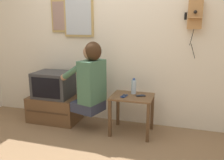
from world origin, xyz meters
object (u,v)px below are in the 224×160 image
object	(u,v)px
wall_phone_antique	(195,14)
cell_phone_held	(124,96)
wall_mirror	(79,16)
cell_phone_spare	(141,96)
framed_picture	(62,16)
water_bottle	(134,87)
person	(91,79)
television	(53,84)

from	to	relation	value
wall_phone_antique	cell_phone_held	distance (m)	1.37
wall_mirror	cell_phone_spare	xyz separation A→B (m)	(1.01, -0.32, -1.03)
framed_picture	wall_mirror	world-z (taller)	wall_mirror
framed_picture	cell_phone_spare	bearing A→B (deg)	-14.29
water_bottle	cell_phone_held	bearing A→B (deg)	-121.36
wall_phone_antique	framed_picture	world-z (taller)	framed_picture
person	wall_phone_antique	world-z (taller)	wall_phone_antique
wall_phone_antique	cell_phone_held	bearing A→B (deg)	-156.21
wall_phone_antique	cell_phone_spare	world-z (taller)	wall_phone_antique
person	framed_picture	size ratio (longest dim) A/B	1.98
cell_phone_held	wall_phone_antique	bearing A→B (deg)	32.38
television	framed_picture	bearing A→B (deg)	79.75
person	television	size ratio (longest dim) A/B	1.77
television	water_bottle	world-z (taller)	television
cell_phone_held	cell_phone_spare	size ratio (longest dim) A/B	0.96
wall_phone_antique	water_bottle	bearing A→B (deg)	-164.17
cell_phone_spare	framed_picture	bearing A→B (deg)	-130.36
person	water_bottle	xyz separation A→B (m)	(0.55, 0.19, -0.11)
water_bottle	wall_phone_antique	bearing A→B (deg)	15.83
framed_picture	water_bottle	bearing A→B (deg)	-12.01
framed_picture	television	bearing A→B (deg)	-100.25
framed_picture	person	bearing A→B (deg)	-35.40
framed_picture	cell_phone_held	bearing A→B (deg)	-20.59
person	framed_picture	distance (m)	1.12
framed_picture	water_bottle	world-z (taller)	framed_picture
television	wall_phone_antique	distance (m)	2.20
water_bottle	wall_mirror	bearing A→B (deg)	164.67
television	cell_phone_held	distance (m)	1.13
framed_picture	wall_mirror	distance (m)	0.27
cell_phone_spare	water_bottle	size ratio (longest dim) A/B	0.64
television	wall_mirror	xyz separation A→B (m)	(0.32, 0.27, 0.99)
wall_phone_antique	cell_phone_spare	xyz separation A→B (m)	(-0.61, -0.28, -1.04)
television	cell_phone_spare	bearing A→B (deg)	-2.24
person	cell_phone_held	xyz separation A→B (m)	(0.46, 0.04, -0.21)
television	cell_phone_spare	size ratio (longest dim) A/B	3.93
wall_mirror	cell_phone_held	size ratio (longest dim) A/B	4.43
cell_phone_spare	water_bottle	distance (m)	0.17
water_bottle	framed_picture	bearing A→B (deg)	167.99
cell_phone_held	water_bottle	size ratio (longest dim) A/B	0.61
television	cell_phone_held	size ratio (longest dim) A/B	4.11
framed_picture	wall_mirror	xyz separation A→B (m)	(0.27, -0.00, -0.01)
framed_picture	cell_phone_held	size ratio (longest dim) A/B	3.66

